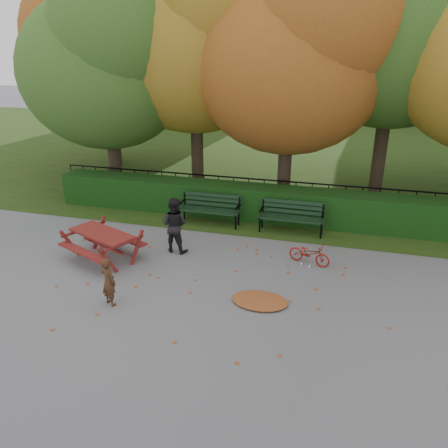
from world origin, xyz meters
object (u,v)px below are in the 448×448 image
(tree_b, at_px, (202,30))
(child, at_px, (108,282))
(tree_a, at_px, (110,59))
(adult, at_px, (174,225))
(bench_right, at_px, (292,215))
(bench_left, at_px, (210,207))
(tree_f, at_px, (109,25))
(picnic_table, at_px, (102,238))
(tree_c, at_px, (301,49))
(tree_d, at_px, (414,6))
(bicycle, at_px, (309,254))

(tree_b, distance_m, child, 9.23)
(tree_a, bearing_deg, adult, -47.72)
(bench_right, bearing_deg, bench_left, 180.00)
(tree_f, distance_m, bench_left, 9.56)
(picnic_table, bearing_deg, adult, 55.02)
(bench_left, relative_size, bench_right, 1.00)
(adult, bearing_deg, tree_f, -48.92)
(tree_c, bearing_deg, child, -111.66)
(tree_c, height_order, tree_d, tree_d)
(tree_c, xyz_separation_m, bench_right, (0.27, -2.26, -4.30))
(adult, height_order, bicycle, adult)
(bench_left, height_order, child, child)
(tree_d, height_order, bicycle, tree_d)
(bench_right, distance_m, picnic_table, 5.17)
(tree_a, relative_size, bench_left, 4.16)
(tree_d, relative_size, child, 9.19)
(tree_d, distance_m, child, 11.52)
(tree_b, bearing_deg, child, -86.45)
(tree_d, bearing_deg, bench_left, -145.74)
(bench_right, xyz_separation_m, picnic_table, (-4.21, -3.00, 0.05))
(tree_b, xyz_separation_m, child, (0.48, -7.82, -4.88))
(tree_c, relative_size, bicycle, 7.78)
(tree_d, bearing_deg, tree_a, -169.67)
(adult, bearing_deg, tree_d, -129.44)
(tree_a, bearing_deg, bench_right, -16.61)
(tree_f, bearing_deg, tree_a, -62.02)
(tree_b, distance_m, bench_right, 6.76)
(adult, bearing_deg, tree_b, -75.67)
(bench_left, bearing_deg, tree_f, 136.49)
(picnic_table, relative_size, child, 2.02)
(bench_right, distance_m, bicycle, 2.01)
(tree_f, xyz_separation_m, bench_right, (8.23, -5.54, -5.17))
(picnic_table, bearing_deg, child, -34.02)
(bench_left, height_order, bench_right, same)
(tree_a, bearing_deg, tree_b, 23.05)
(bicycle, bearing_deg, tree_a, 78.50)
(bench_right, height_order, child, child)
(tree_f, relative_size, child, 8.81)
(tree_c, xyz_separation_m, adult, (-2.44, -4.32, -4.10))
(tree_a, relative_size, tree_b, 0.85)
(tree_b, relative_size, tree_d, 0.92)
(tree_b, bearing_deg, tree_c, -13.45)
(child, bearing_deg, bench_right, -98.09)
(tree_f, height_order, child, tree_f)
(tree_f, distance_m, adult, 10.62)
(tree_c, relative_size, picnic_table, 3.79)
(child, relative_size, adult, 0.72)
(tree_a, xyz_separation_m, tree_c, (6.02, 0.38, 0.30))
(bench_left, height_order, bicycle, bench_left)
(tree_a, relative_size, adult, 5.19)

